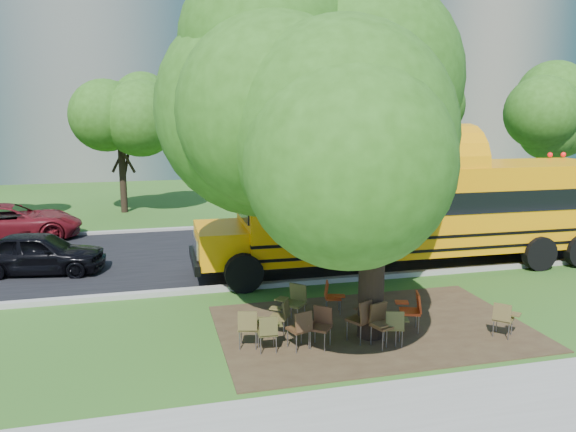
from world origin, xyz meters
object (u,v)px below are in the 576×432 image
object	(u,v)px
chair_6	(412,307)
chair_3	(320,323)
chair_10	(331,294)
chair_8	(281,313)
chair_9	(294,299)
chair_1	(249,325)
chair_7	(504,316)
chair_4	(395,324)
bg_car_red	(9,223)
chair_0	(269,330)
chair_11	(363,316)
chair_2	(301,326)
main_tree	(377,104)
black_car	(39,253)
chair_5	(381,321)
school_bus	(425,208)

from	to	relation	value
chair_6	chair_3	bearing A→B (deg)	116.19
chair_6	chair_10	distance (m)	2.03
chair_8	chair_9	xyz separation A→B (m)	(0.47, 0.66, 0.06)
chair_1	chair_7	bearing A→B (deg)	6.68
chair_4	bg_car_red	size ratio (longest dim) A/B	0.16
chair_4	chair_6	size ratio (longest dim) A/B	0.89
chair_0	chair_11	xyz separation A→B (m)	(2.06, 0.04, 0.09)
chair_2	chair_9	bearing A→B (deg)	63.10
main_tree	black_car	size ratio (longest dim) A/B	2.25
chair_3	black_car	size ratio (longest dim) A/B	0.23
chair_8	chair_3	bearing A→B (deg)	-113.20
chair_0	chair_2	world-z (taller)	chair_2
chair_5	chair_9	xyz separation A→B (m)	(-1.41, 1.76, -0.01)
chair_9	chair_4	bearing A→B (deg)	175.53
chair_3	chair_10	world-z (taller)	chair_3
chair_2	chair_5	distance (m)	1.68
chair_2	chair_3	bearing A→B (deg)	-9.91
school_bus	bg_car_red	distance (m)	15.21
chair_6	chair_7	world-z (taller)	chair_6
chair_11	chair_2	bearing A→B (deg)	154.63
chair_6	chair_11	world-z (taller)	chair_11
chair_0	bg_car_red	size ratio (longest dim) A/B	0.16
main_tree	chair_10	bearing A→B (deg)	103.88
chair_8	chair_5	bearing A→B (deg)	-91.11
chair_6	chair_10	xyz separation A→B (m)	(-1.41, 1.46, -0.07)
chair_6	chair_9	xyz separation A→B (m)	(-2.42, 1.17, -0.00)
chair_4	chair_11	bearing A→B (deg)	162.44
chair_9	chair_11	world-z (taller)	chair_11
black_car	chair_2	bearing A→B (deg)	-129.85
bg_car_red	chair_9	bearing A→B (deg)	-149.77
chair_7	chair_8	distance (m)	4.85
chair_5	black_car	bearing A→B (deg)	-61.56
chair_4	chair_7	distance (m)	2.49
chair_6	chair_4	bearing A→B (deg)	151.54
chair_5	chair_2	bearing A→B (deg)	-26.17
chair_5	black_car	xyz separation A→B (m)	(-7.89, 7.45, 0.08)
chair_1	chair_3	world-z (taller)	chair_3
chair_1	bg_car_red	xyz separation A→B (m)	(-7.04, 11.71, 0.18)
chair_1	chair_10	distance (m)	2.73
chair_7	chair_9	bearing A→B (deg)	-158.75
chair_0	chair_2	size ratio (longest dim) A/B	0.93
chair_2	black_car	size ratio (longest dim) A/B	0.23
chair_6	chair_11	xyz separation A→B (m)	(-1.29, -0.29, 0.03)
school_bus	chair_4	xyz separation A→B (m)	(-3.53, -5.56, -1.35)
main_tree	chair_8	size ratio (longest dim) A/B	10.53
chair_2	chair_7	xyz separation A→B (m)	(4.44, -0.48, -0.04)
chair_5	chair_7	distance (m)	2.78
school_bus	chair_8	bearing A→B (deg)	-141.70
chair_7	chair_11	size ratio (longest dim) A/B	0.85
chair_8	chair_6	bearing A→B (deg)	-70.73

